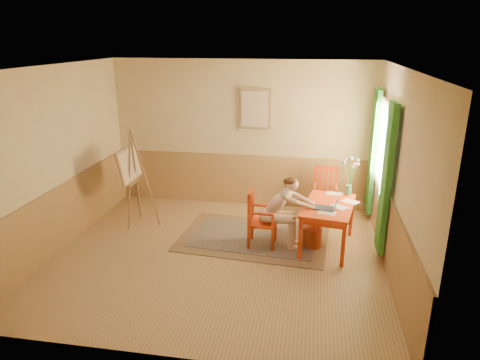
% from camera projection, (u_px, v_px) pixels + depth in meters
% --- Properties ---
extents(room, '(5.04, 4.54, 2.84)m').
position_uv_depth(room, '(216.00, 168.00, 6.20)').
color(room, tan).
rests_on(room, ground).
extents(wainscot, '(5.00, 4.50, 1.00)m').
position_uv_depth(wainscot, '(228.00, 206.00, 7.23)').
color(wainscot, tan).
rests_on(wainscot, room).
extents(window, '(0.12, 2.01, 2.20)m').
position_uv_depth(window, '(381.00, 159.00, 6.86)').
color(window, white).
rests_on(window, room).
extents(wall_portrait, '(0.60, 0.05, 0.76)m').
position_uv_depth(wall_portrait, '(255.00, 109.00, 8.06)').
color(wall_portrait, '#99784F').
rests_on(wall_portrait, room).
extents(rug, '(2.52, 1.79, 0.02)m').
position_uv_depth(rug, '(254.00, 237.00, 7.21)').
color(rug, '#8C7251').
rests_on(rug, room).
extents(table, '(0.91, 1.31, 0.72)m').
position_uv_depth(table, '(328.00, 210.00, 6.71)').
color(table, red).
rests_on(table, room).
extents(chair_left, '(0.43, 0.41, 0.92)m').
position_uv_depth(chair_left, '(260.00, 219.00, 6.83)').
color(chair_left, red).
rests_on(chair_left, room).
extents(chair_back, '(0.43, 0.44, 0.96)m').
position_uv_depth(chair_back, '(325.00, 194.00, 7.82)').
color(chair_back, red).
rests_on(chair_back, room).
extents(figure, '(0.86, 0.38, 1.17)m').
position_uv_depth(figure, '(281.00, 209.00, 6.72)').
color(figure, beige).
rests_on(figure, room).
extents(laptop, '(0.39, 0.27, 0.22)m').
position_uv_depth(laptop, '(328.00, 206.00, 6.50)').
color(laptop, '#1E2338').
rests_on(laptop, table).
extents(papers, '(0.67, 1.08, 0.00)m').
position_uv_depth(papers, '(338.00, 203.00, 6.73)').
color(papers, white).
rests_on(papers, table).
extents(vase, '(0.31, 0.29, 0.62)m').
position_uv_depth(vase, '(350.00, 178.00, 7.03)').
color(vase, '#3F724C').
rests_on(vase, table).
extents(wastebasket, '(0.39, 0.39, 0.31)m').
position_uv_depth(wastebasket, '(312.00, 238.00, 6.87)').
color(wastebasket, '#A74422').
rests_on(wastebasket, room).
extents(easel, '(0.57, 0.76, 1.73)m').
position_uv_depth(easel, '(131.00, 169.00, 7.46)').
color(easel, brown).
rests_on(easel, room).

